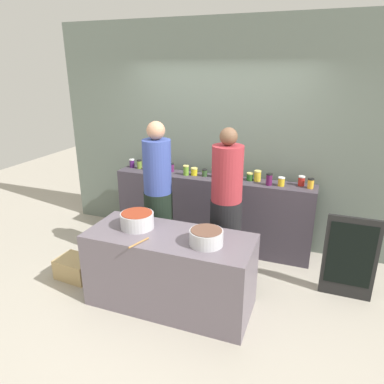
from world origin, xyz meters
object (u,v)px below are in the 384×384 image
(preserve_jar_11, at_px, (257,176))
(cook_in_cap, at_px, (226,215))
(preserve_jar_0, at_px, (132,163))
(preserve_jar_13, at_px, (281,182))
(preserve_jar_1, at_px, (139,164))
(preserve_jar_10, at_px, (250,177))
(wooden_spoon, at_px, (139,243))
(cooking_pot_center, at_px, (206,237))
(bread_crate, at_px, (76,268))
(preserve_jar_14, at_px, (301,181))
(preserve_jar_3, at_px, (171,167))
(preserve_jar_5, at_px, (194,171))
(preserve_jar_12, at_px, (269,179))
(cook_with_tongs, at_px, (158,206))
(preserve_jar_6, at_px, (205,173))
(preserve_jar_8, at_px, (231,174))
(preserve_jar_9, at_px, (240,177))
(preserve_jar_7, at_px, (215,172))
(chalkboard_sign, at_px, (350,258))
(cooking_pot_left, at_px, (137,220))
(preserve_jar_4, at_px, (186,170))
(preserve_jar_15, at_px, (311,183))

(preserve_jar_11, height_order, cook_in_cap, cook_in_cap)
(preserve_jar_0, xyz_separation_m, preserve_jar_13, (2.15, -0.10, -0.01))
(preserve_jar_1, xyz_separation_m, preserve_jar_10, (1.61, -0.00, -0.01))
(preserve_jar_11, height_order, wooden_spoon, preserve_jar_11)
(preserve_jar_1, distance_m, preserve_jar_11, 1.71)
(preserve_jar_11, xyz_separation_m, cooking_pot_center, (-0.19, -1.51, -0.19))
(preserve_jar_1, bearing_deg, bread_crate, -96.46)
(preserve_jar_14, bearing_deg, wooden_spoon, -127.68)
(preserve_jar_1, xyz_separation_m, preserve_jar_3, (0.49, 0.02, -0.01))
(preserve_jar_5, xyz_separation_m, preserve_jar_12, (1.02, -0.07, 0.02))
(preserve_jar_11, height_order, cook_with_tongs, cook_with_tongs)
(preserve_jar_1, relative_size, cook_in_cap, 0.07)
(preserve_jar_6, xyz_separation_m, preserve_jar_8, (0.37, -0.01, 0.02))
(preserve_jar_11, xyz_separation_m, wooden_spoon, (-0.79, -1.73, -0.26))
(preserve_jar_13, xyz_separation_m, wooden_spoon, (-1.11, -1.64, -0.24))
(preserve_jar_11, distance_m, bread_crate, 2.52)
(preserve_jar_9, distance_m, preserve_jar_10, 0.13)
(preserve_jar_3, relative_size, preserve_jar_6, 1.21)
(preserve_jar_14, bearing_deg, preserve_jar_7, -178.49)
(preserve_jar_9, relative_size, cooking_pot_center, 0.31)
(preserve_jar_14, relative_size, wooden_spoon, 0.48)
(preserve_jar_6, height_order, preserve_jar_12, preserve_jar_12)
(preserve_jar_12, bearing_deg, preserve_jar_1, 176.92)
(preserve_jar_9, xyz_separation_m, chalkboard_sign, (1.36, -0.61, -0.58))
(cooking_pot_center, xyz_separation_m, cook_in_cap, (-0.00, 0.70, -0.06))
(preserve_jar_12, xyz_separation_m, preserve_jar_14, (0.38, 0.12, -0.01))
(preserve_jar_12, distance_m, wooden_spoon, 1.89)
(preserve_jar_6, distance_m, cook_with_tongs, 0.90)
(preserve_jar_8, relative_size, cook_with_tongs, 0.07)
(preserve_jar_11, height_order, preserve_jar_12, preserve_jar_12)
(preserve_jar_12, xyz_separation_m, cooking_pot_left, (-1.15, -1.30, -0.19))
(preserve_jar_14, bearing_deg, preserve_jar_13, -157.44)
(preserve_jar_7, xyz_separation_m, chalkboard_sign, (1.72, -0.65, -0.60))
(preserve_jar_5, bearing_deg, cook_in_cap, -49.33)
(preserve_jar_7, bearing_deg, preserve_jar_8, -5.32)
(preserve_jar_4, bearing_deg, cooking_pot_center, -61.78)
(preserve_jar_10, relative_size, cook_in_cap, 0.06)
(preserve_jar_10, relative_size, cooking_pot_left, 0.30)
(cook_in_cap, bearing_deg, preserve_jar_12, 63.34)
(cook_with_tongs, bearing_deg, preserve_jar_13, 30.20)
(preserve_jar_1, height_order, preserve_jar_11, preserve_jar_11)
(preserve_jar_0, distance_m, preserve_jar_15, 2.50)
(preserve_jar_1, xyz_separation_m, preserve_jar_8, (1.37, -0.03, 0.00))
(preserve_jar_7, bearing_deg, preserve_jar_11, 2.29)
(preserve_jar_12, height_order, bread_crate, preserve_jar_12)
(preserve_jar_7, bearing_deg, preserve_jar_1, 179.43)
(preserve_jar_7, relative_size, preserve_jar_9, 1.39)
(preserve_jar_11, relative_size, cook_in_cap, 0.08)
(cook_in_cap, bearing_deg, bread_crate, -160.74)
(preserve_jar_3, relative_size, preserve_jar_11, 0.84)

